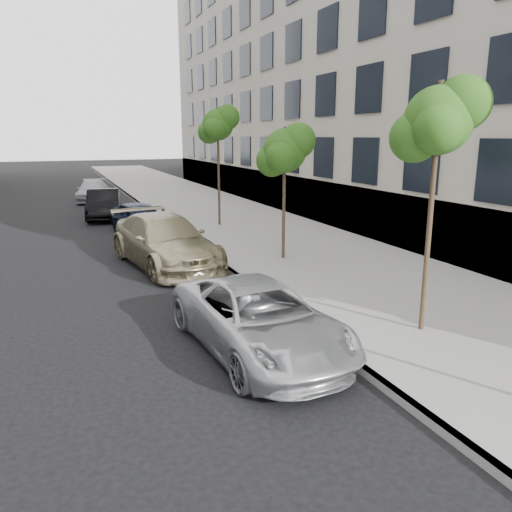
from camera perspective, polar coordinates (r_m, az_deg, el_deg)
ground at (r=7.91m, az=7.00°, el=-16.25°), size 160.00×160.00×0.00m
sidewalk at (r=31.17m, az=-7.72°, el=6.41°), size 6.40×72.00×0.14m
curb at (r=30.55m, az=-13.43°, el=6.02°), size 0.15×72.00×0.14m
tree_near at (r=9.99m, az=20.21°, el=14.29°), size 1.62×1.42×4.85m
tree_mid at (r=15.46m, az=3.37°, el=11.94°), size 1.68×1.48×4.16m
tree_far at (r=21.51m, az=-4.32°, el=14.72°), size 1.65×1.45×5.03m
minivan at (r=9.27m, az=0.36°, el=-7.16°), size 2.44×4.72×1.27m
suv at (r=15.55m, az=-10.37°, el=1.70°), size 2.96×5.59×1.54m
sedan_blue at (r=20.62m, az=-13.09°, el=4.18°), size 2.16×4.09×1.33m
sedan_black at (r=25.31m, az=-17.02°, el=5.71°), size 2.05×4.39×1.39m
sedan_rear at (r=32.23m, az=-18.13°, el=7.09°), size 2.43×4.55×1.25m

